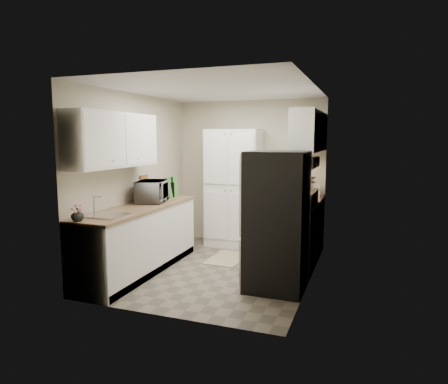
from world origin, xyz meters
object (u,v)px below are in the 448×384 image
(pantry_cabinet, at_px, (234,188))
(microwave, at_px, (152,191))
(wine_bottle, at_px, (172,188))
(electric_range, at_px, (291,236))
(refrigerator, at_px, (277,221))
(toaster_oven, at_px, (306,190))

(pantry_cabinet, relative_size, microwave, 3.52)
(wine_bottle, bearing_deg, pantry_cabinet, 46.41)
(pantry_cabinet, distance_m, microwave, 1.56)
(microwave, height_order, wine_bottle, microwave)
(pantry_cabinet, bearing_deg, electric_range, -38.22)
(refrigerator, bearing_deg, electric_range, 87.52)
(refrigerator, height_order, toaster_oven, refrigerator)
(pantry_cabinet, height_order, toaster_oven, pantry_cabinet)
(refrigerator, relative_size, toaster_oven, 3.97)
(electric_range, xyz_separation_m, toaster_oven, (0.07, 0.81, 0.57))
(wine_bottle, relative_size, toaster_oven, 0.70)
(electric_range, height_order, toaster_oven, toaster_oven)
(pantry_cabinet, distance_m, electric_range, 1.58)
(refrigerator, distance_m, wine_bottle, 2.13)
(pantry_cabinet, xyz_separation_m, wine_bottle, (-0.76, -0.80, 0.07))
(pantry_cabinet, bearing_deg, wine_bottle, -133.59)
(pantry_cabinet, xyz_separation_m, refrigerator, (1.14, -1.73, -0.15))
(electric_range, relative_size, refrigerator, 0.66)
(electric_range, bearing_deg, wine_bottle, 176.36)
(pantry_cabinet, xyz_separation_m, electric_range, (1.17, -0.93, -0.52))
(wine_bottle, xyz_separation_m, toaster_oven, (2.01, 0.68, -0.03))
(microwave, xyz_separation_m, wine_bottle, (0.06, 0.52, -0.01))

